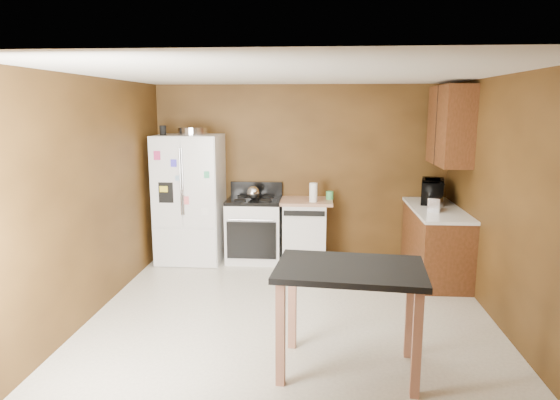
# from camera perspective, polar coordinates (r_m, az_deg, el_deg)

# --- Properties ---
(floor) EXTENTS (4.50, 4.50, 0.00)m
(floor) POSITION_cam_1_polar(r_m,az_deg,el_deg) (5.45, 1.33, -13.06)
(floor) COLOR white
(floor) RESTS_ON ground
(ceiling) EXTENTS (4.50, 4.50, 0.00)m
(ceiling) POSITION_cam_1_polar(r_m,az_deg,el_deg) (5.00, 1.45, 14.21)
(ceiling) COLOR white
(ceiling) RESTS_ON ground
(wall_back) EXTENTS (4.20, 0.00, 4.20)m
(wall_back) POSITION_cam_1_polar(r_m,az_deg,el_deg) (7.29, 2.33, 3.24)
(wall_back) COLOR brown
(wall_back) RESTS_ON ground
(wall_front) EXTENTS (4.20, 0.00, 4.20)m
(wall_front) POSITION_cam_1_polar(r_m,az_deg,el_deg) (2.90, -1.00, -8.29)
(wall_front) COLOR brown
(wall_front) RESTS_ON ground
(wall_left) EXTENTS (0.00, 4.50, 4.50)m
(wall_left) POSITION_cam_1_polar(r_m,az_deg,el_deg) (5.59, -20.65, 0.28)
(wall_left) COLOR brown
(wall_left) RESTS_ON ground
(wall_right) EXTENTS (0.00, 4.50, 4.50)m
(wall_right) POSITION_cam_1_polar(r_m,az_deg,el_deg) (5.39, 24.28, -0.34)
(wall_right) COLOR brown
(wall_right) RESTS_ON ground
(roasting_pan) EXTENTS (0.41, 0.41, 0.10)m
(roasting_pan) POSITION_cam_1_polar(r_m,az_deg,el_deg) (7.13, -9.96, 7.77)
(roasting_pan) COLOR silver
(roasting_pan) RESTS_ON refrigerator
(pen_cup) EXTENTS (0.09, 0.09, 0.13)m
(pen_cup) POSITION_cam_1_polar(r_m,az_deg,el_deg) (7.08, -13.24, 7.75)
(pen_cup) COLOR black
(pen_cup) RESTS_ON refrigerator
(kettle) EXTENTS (0.19, 0.19, 0.19)m
(kettle) POSITION_cam_1_polar(r_m,az_deg,el_deg) (7.03, -3.09, 0.83)
(kettle) COLOR silver
(kettle) RESTS_ON gas_range
(paper_towel) EXTENTS (0.13, 0.13, 0.26)m
(paper_towel) POSITION_cam_1_polar(r_m,az_deg,el_deg) (6.90, 3.83, 0.87)
(paper_towel) COLOR white
(paper_towel) RESTS_ON dishwasher
(green_canister) EXTENTS (0.13, 0.13, 0.11)m
(green_canister) POSITION_cam_1_polar(r_m,az_deg,el_deg) (7.11, 5.70, 0.54)
(green_canister) COLOR #41AB5B
(green_canister) RESTS_ON dishwasher
(toaster) EXTENTS (0.23, 0.28, 0.17)m
(toaster) POSITION_cam_1_polar(r_m,az_deg,el_deg) (6.54, 17.33, -0.43)
(toaster) COLOR silver
(toaster) RESTS_ON right_cabinets
(microwave) EXTENTS (0.46, 0.59, 0.29)m
(microwave) POSITION_cam_1_polar(r_m,az_deg,el_deg) (7.07, 17.01, 0.87)
(microwave) COLOR black
(microwave) RESTS_ON right_cabinets
(refrigerator) EXTENTS (0.90, 0.80, 1.80)m
(refrigerator) POSITION_cam_1_polar(r_m,az_deg,el_deg) (7.20, -10.24, 0.16)
(refrigerator) COLOR white
(refrigerator) RESTS_ON ground
(gas_range) EXTENTS (0.76, 0.68, 1.10)m
(gas_range) POSITION_cam_1_polar(r_m,az_deg,el_deg) (7.17, -2.94, -3.30)
(gas_range) COLOR white
(gas_range) RESTS_ON ground
(dishwasher) EXTENTS (0.78, 0.63, 0.89)m
(dishwasher) POSITION_cam_1_polar(r_m,az_deg,el_deg) (7.15, 2.83, -3.43)
(dishwasher) COLOR white
(dishwasher) RESTS_ON ground
(right_cabinets) EXTENTS (0.63, 1.58, 2.45)m
(right_cabinets) POSITION_cam_1_polar(r_m,az_deg,el_deg) (6.77, 17.79, -0.78)
(right_cabinets) COLOR brown
(right_cabinets) RESTS_ON ground
(island) EXTENTS (1.27, 0.91, 0.91)m
(island) POSITION_cam_1_polar(r_m,az_deg,el_deg) (4.17, 7.97, -9.40)
(island) COLOR black
(island) RESTS_ON ground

